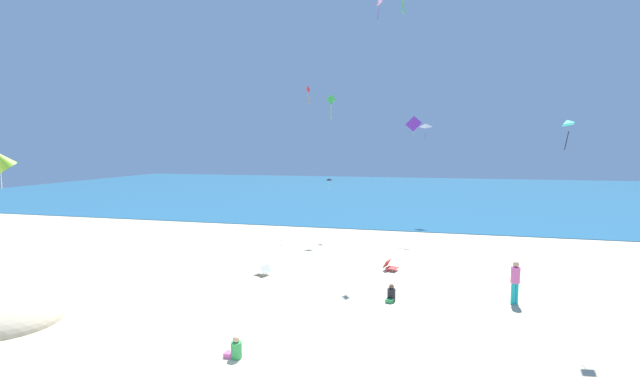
% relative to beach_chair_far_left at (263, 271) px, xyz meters
% --- Properties ---
extents(ground_plane, '(120.00, 120.00, 0.00)m').
position_rel_beach_chair_far_left_xyz_m(ground_plane, '(3.43, -0.24, -0.23)').
color(ground_plane, beige).
extents(ocean_water, '(120.00, 60.00, 0.05)m').
position_rel_beach_chair_far_left_xyz_m(ocean_water, '(3.43, 42.96, -0.20)').
color(ocean_water, '#236084').
rests_on(ocean_water, ground_plane).
extents(beach_chair_far_left, '(0.85, 0.79, 0.53)m').
position_rel_beach_chair_far_left_xyz_m(beach_chair_far_left, '(0.00, 0.00, 0.00)').
color(beach_chair_far_left, white).
rests_on(beach_chair_far_left, ground_plane).
extents(beach_chair_mid_beach, '(0.83, 0.78, 0.54)m').
position_rel_beach_chair_far_left_xyz_m(beach_chair_mid_beach, '(6.06, 2.29, 0.01)').
color(beach_chair_mid_beach, '#D13D3D').
rests_on(beach_chair_mid_beach, ground_plane).
extents(person_0, '(0.49, 0.49, 1.77)m').
position_rel_beach_chair_far_left_xyz_m(person_0, '(11.34, -1.34, 0.80)').
color(person_0, '#19ADB2').
rests_on(person_0, ground_plane).
extents(person_2, '(0.57, 0.35, 0.69)m').
position_rel_beach_chair_far_left_xyz_m(person_2, '(2.23, -8.14, 0.03)').
color(person_2, green).
rests_on(person_2, ground_plane).
extents(person_3, '(0.43, 0.61, 0.71)m').
position_rel_beach_chair_far_left_xyz_m(person_3, '(6.45, -2.17, 0.03)').
color(person_3, black).
rests_on(person_3, ground_plane).
extents(kite_purple, '(1.17, 0.50, 1.39)m').
position_rel_beach_chair_far_left_xyz_m(kite_purple, '(6.91, 11.46, 7.77)').
color(kite_purple, purple).
extents(kite_pink, '(0.41, 0.50, 1.14)m').
position_rel_beach_chair_far_left_xyz_m(kite_pink, '(4.92, 5.43, 14.19)').
color(kite_pink, pink).
extents(kite_green, '(0.71, 0.08, 1.79)m').
position_rel_beach_chair_far_left_xyz_m(kite_green, '(1.15, 10.68, 9.44)').
color(kite_green, green).
extents(kite_white, '(1.00, 0.87, 1.42)m').
position_rel_beach_chair_far_left_xyz_m(kite_white, '(7.77, 17.85, 7.98)').
color(kite_white, white).
extents(kite_teal, '(0.59, 0.59, 1.08)m').
position_rel_beach_chair_far_left_xyz_m(kite_teal, '(12.47, -2.80, 6.96)').
color(kite_teal, '#1EADAD').
extents(kite_lime, '(1.41, 1.47, 1.95)m').
position_rel_beach_chair_far_left_xyz_m(kite_lime, '(-10.19, -4.77, 5.62)').
color(kite_lime, '#99DB33').
extents(kite_black, '(0.43, 0.37, 0.79)m').
position_rel_beach_chair_far_left_xyz_m(kite_black, '(1.32, 9.28, 3.91)').
color(kite_black, black).
extents(kite_red, '(0.18, 0.55, 1.45)m').
position_rel_beach_chair_far_left_xyz_m(kite_red, '(-0.92, 12.07, 10.39)').
color(kite_red, red).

